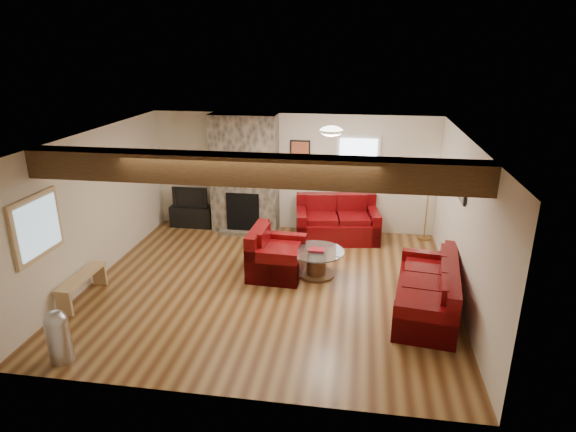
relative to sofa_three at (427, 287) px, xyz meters
name	(u,v)px	position (x,y,z in m)	size (l,w,h in m)	color
room	(269,215)	(-2.48, 0.42, 0.86)	(8.00, 8.00, 8.00)	#583217
oak_beam	(249,170)	(-2.48, -0.83, 1.92)	(6.00, 0.36, 0.38)	#361F10
chimney_breast	(245,175)	(-3.48, 2.91, 0.83)	(1.40, 0.67, 2.50)	#3A362D
back_window	(358,162)	(-1.13, 3.13, 1.16)	(0.90, 0.08, 1.10)	white
hatch_window	(37,227)	(-5.44, -1.08, 1.06)	(0.08, 1.00, 0.90)	tan
ceiling_dome	(331,133)	(-1.58, 1.32, 2.05)	(0.40, 0.40, 0.18)	#F1E3CD
artwork_back	(300,153)	(-2.33, 3.13, 1.31)	(0.42, 0.06, 0.52)	black
artwork_right	(462,188)	(0.48, 0.72, 1.36)	(0.06, 0.55, 0.42)	black
sofa_three	(427,287)	(0.00, 0.00, 0.00)	(2.03, 0.85, 0.78)	#450407
loveseat	(337,219)	(-1.49, 2.65, 0.05)	(1.66, 0.96, 0.88)	#450407
armchair_red	(277,252)	(-2.43, 0.89, 0.02)	(1.03, 0.90, 0.83)	#450407
coffee_table	(316,263)	(-1.75, 0.92, -0.16)	(0.96, 0.96, 0.50)	#452816
tv_cabinet	(192,216)	(-4.71, 2.95, -0.16)	(0.93, 0.37, 0.47)	black
television	(191,196)	(-4.71, 2.95, 0.30)	(0.78, 0.10, 0.45)	black
floor_lamp	(430,179)	(0.32, 2.97, 0.89)	(0.39, 0.39, 1.50)	#A88046
pine_bench	(83,288)	(-5.31, -0.48, -0.19)	(0.26, 1.10, 0.41)	tan
pedal_bin	(58,336)	(-4.72, -1.99, -0.03)	(0.29, 0.29, 0.72)	#AEAFB4
coal_bucket	(262,239)	(-2.94, 2.04, -0.24)	(0.33, 0.33, 0.31)	slate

